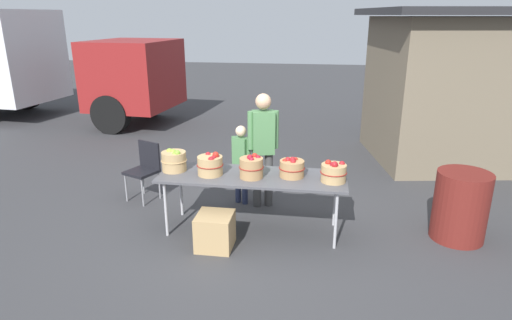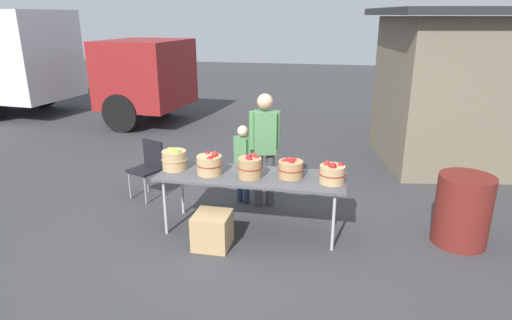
{
  "view_description": "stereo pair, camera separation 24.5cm",
  "coord_description": "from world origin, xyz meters",
  "px_view_note": "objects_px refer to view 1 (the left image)",
  "views": [
    {
      "loc": [
        0.81,
        -4.95,
        2.63
      ],
      "look_at": [
        0.0,
        0.3,
        0.85
      ],
      "focal_mm": 30.55,
      "sensor_mm": 36.0,
      "label": 1
    },
    {
      "loc": [
        1.05,
        -4.91,
        2.63
      ],
      "look_at": [
        0.0,
        0.3,
        0.85
      ],
      "focal_mm": 30.55,
      "sensor_mm": 36.0,
      "label": 2
    }
  ],
  "objects_px": {
    "vendor_adult": "(263,142)",
    "folding_chair": "(145,166)",
    "child_customer": "(241,158)",
    "produce_crate": "(215,231)",
    "apple_basket_green_0": "(174,161)",
    "trash_barrel": "(460,206)",
    "market_table": "(252,178)",
    "apple_basket_red_0": "(210,165)",
    "apple_basket_red_3": "(334,172)",
    "box_truck": "(9,61)",
    "apple_basket_red_1": "(251,167)",
    "apple_basket_red_2": "(292,168)"
  },
  "relations": [
    {
      "from": "box_truck",
      "to": "market_table",
      "type": "bearing_deg",
      "value": -31.81
    },
    {
      "from": "child_customer",
      "to": "trash_barrel",
      "type": "xyz_separation_m",
      "value": [
        2.82,
        -0.64,
        -0.26
      ]
    },
    {
      "from": "folding_chair",
      "to": "apple_basket_red_3",
      "type": "bearing_deg",
      "value": 6.54
    },
    {
      "from": "apple_basket_green_0",
      "to": "apple_basket_red_0",
      "type": "bearing_deg",
      "value": -9.04
    },
    {
      "from": "apple_basket_red_3",
      "to": "produce_crate",
      "type": "height_order",
      "value": "apple_basket_red_3"
    },
    {
      "from": "apple_basket_red_2",
      "to": "trash_barrel",
      "type": "bearing_deg",
      "value": 4.14
    },
    {
      "from": "folding_chair",
      "to": "produce_crate",
      "type": "distance_m",
      "value": 1.88
    },
    {
      "from": "child_customer",
      "to": "box_truck",
      "type": "xyz_separation_m",
      "value": [
        -7.05,
        4.7,
        0.8
      ]
    },
    {
      "from": "market_table",
      "to": "apple_basket_red_0",
      "type": "distance_m",
      "value": 0.54
    },
    {
      "from": "market_table",
      "to": "folding_chair",
      "type": "height_order",
      "value": "folding_chair"
    },
    {
      "from": "market_table",
      "to": "apple_basket_red_3",
      "type": "height_order",
      "value": "apple_basket_red_3"
    },
    {
      "from": "vendor_adult",
      "to": "folding_chair",
      "type": "xyz_separation_m",
      "value": [
        -1.76,
        -0.0,
        -0.45
      ]
    },
    {
      "from": "apple_basket_red_1",
      "to": "apple_basket_red_3",
      "type": "bearing_deg",
      "value": 0.98
    },
    {
      "from": "market_table",
      "to": "apple_basket_red_2",
      "type": "height_order",
      "value": "apple_basket_red_2"
    },
    {
      "from": "vendor_adult",
      "to": "folding_chair",
      "type": "height_order",
      "value": "vendor_adult"
    },
    {
      "from": "apple_basket_red_1",
      "to": "vendor_adult",
      "type": "bearing_deg",
      "value": 88.18
    },
    {
      "from": "apple_basket_green_0",
      "to": "trash_barrel",
      "type": "height_order",
      "value": "apple_basket_green_0"
    },
    {
      "from": "apple_basket_red_2",
      "to": "produce_crate",
      "type": "relative_size",
      "value": 0.76
    },
    {
      "from": "apple_basket_green_0",
      "to": "folding_chair",
      "type": "height_order",
      "value": "apple_basket_green_0"
    },
    {
      "from": "apple_basket_green_0",
      "to": "apple_basket_red_1",
      "type": "relative_size",
      "value": 1.08
    },
    {
      "from": "apple_basket_green_0",
      "to": "vendor_adult",
      "type": "xyz_separation_m",
      "value": [
        1.03,
        0.75,
        0.08
      ]
    },
    {
      "from": "apple_basket_green_0",
      "to": "market_table",
      "type": "bearing_deg",
      "value": -1.63
    },
    {
      "from": "child_customer",
      "to": "produce_crate",
      "type": "distance_m",
      "value": 1.4
    },
    {
      "from": "market_table",
      "to": "produce_crate",
      "type": "relative_size",
      "value": 5.5
    },
    {
      "from": "folding_chair",
      "to": "child_customer",
      "type": "bearing_deg",
      "value": 25.45
    },
    {
      "from": "apple_basket_green_0",
      "to": "folding_chair",
      "type": "xyz_separation_m",
      "value": [
        -0.73,
        0.75,
        -0.37
      ]
    },
    {
      "from": "apple_basket_red_3",
      "to": "box_truck",
      "type": "relative_size",
      "value": 0.04
    },
    {
      "from": "market_table",
      "to": "child_customer",
      "type": "bearing_deg",
      "value": 109.65
    },
    {
      "from": "child_customer",
      "to": "trash_barrel",
      "type": "distance_m",
      "value": 2.9
    },
    {
      "from": "apple_basket_red_2",
      "to": "produce_crate",
      "type": "height_order",
      "value": "apple_basket_red_2"
    },
    {
      "from": "apple_basket_red_1",
      "to": "market_table",
      "type": "bearing_deg",
      "value": 89.38
    },
    {
      "from": "folding_chair",
      "to": "produce_crate",
      "type": "relative_size",
      "value": 2.06
    },
    {
      "from": "trash_barrel",
      "to": "produce_crate",
      "type": "bearing_deg",
      "value": -166.93
    },
    {
      "from": "apple_basket_red_0",
      "to": "apple_basket_red_3",
      "type": "height_order",
      "value": "apple_basket_red_0"
    },
    {
      "from": "folding_chair",
      "to": "vendor_adult",
      "type": "bearing_deg",
      "value": 23.55
    },
    {
      "from": "apple_basket_red_0",
      "to": "vendor_adult",
      "type": "relative_size",
      "value": 0.2
    },
    {
      "from": "market_table",
      "to": "apple_basket_green_0",
      "type": "relative_size",
      "value": 7.04
    },
    {
      "from": "box_truck",
      "to": "trash_barrel",
      "type": "height_order",
      "value": "box_truck"
    },
    {
      "from": "apple_basket_red_1",
      "to": "folding_chair",
      "type": "relative_size",
      "value": 0.35
    },
    {
      "from": "vendor_adult",
      "to": "trash_barrel",
      "type": "bearing_deg",
      "value": 150.35
    },
    {
      "from": "child_customer",
      "to": "vendor_adult",
      "type": "bearing_deg",
      "value": -166.72
    },
    {
      "from": "apple_basket_green_0",
      "to": "apple_basket_red_3",
      "type": "xyz_separation_m",
      "value": [
        1.99,
        -0.08,
        -0.01
      ]
    },
    {
      "from": "apple_basket_red_0",
      "to": "market_table",
      "type": "bearing_deg",
      "value": 5.51
    },
    {
      "from": "vendor_adult",
      "to": "trash_barrel",
      "type": "height_order",
      "value": "vendor_adult"
    },
    {
      "from": "apple_basket_green_0",
      "to": "child_customer",
      "type": "height_order",
      "value": "child_customer"
    },
    {
      "from": "apple_basket_red_0",
      "to": "vendor_adult",
      "type": "xyz_separation_m",
      "value": [
        0.54,
        0.83,
        0.08
      ]
    },
    {
      "from": "trash_barrel",
      "to": "produce_crate",
      "type": "relative_size",
      "value": 2.05
    },
    {
      "from": "folding_chair",
      "to": "trash_barrel",
      "type": "height_order",
      "value": "folding_chair"
    },
    {
      "from": "apple_basket_green_0",
      "to": "box_truck",
      "type": "bearing_deg",
      "value": 139.08
    },
    {
      "from": "market_table",
      "to": "apple_basket_red_3",
      "type": "xyz_separation_m",
      "value": [
        0.98,
        -0.05,
        0.16
      ]
    }
  ]
}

